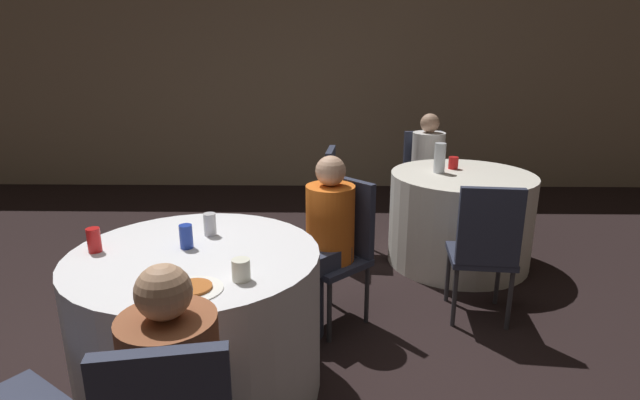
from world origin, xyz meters
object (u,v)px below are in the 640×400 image
table_far (459,218)px  person_white_shirt (429,173)px  soda_can_red (94,240)px  soda_can_blue (186,236)px  chair_far_west (340,195)px  soda_can_silver (210,224)px  person_orange_shirt (321,247)px  bottle_far (440,158)px  pizza_plate_near (194,288)px  chair_near_northeast (341,240)px  table_near (199,321)px  chair_far_south (485,244)px  chair_far_north (424,171)px

table_far → person_white_shirt: size_ratio=1.02×
soda_can_red → table_far: bearing=36.4°
soda_can_blue → chair_far_west: bearing=64.5°
chair_far_west → soda_can_silver: chair_far_west is taller
person_orange_shirt → soda_can_blue: (-0.67, -0.54, 0.27)m
bottle_far → soda_can_blue: bearing=-134.5°
table_far → chair_far_west: bearing=174.3°
person_orange_shirt → soda_can_silver: bearing=76.7°
pizza_plate_near → bottle_far: bottle_far is taller
person_orange_shirt → soda_can_red: size_ratio=9.13×
table_far → chair_far_west: 1.01m
chair_near_northeast → person_orange_shirt: (-0.13, -0.12, 0.00)m
table_near → table_far: 2.41m
person_white_shirt → table_near: bearing=49.1°
table_near → soda_can_blue: soda_can_blue is taller
chair_near_northeast → pizza_plate_near: chair_near_northeast is taller
chair_far_west → person_orange_shirt: person_orange_shirt is taller
pizza_plate_near → soda_can_red: bearing=146.0°
person_orange_shirt → bottle_far: (0.94, 1.10, 0.33)m
chair_far_south → chair_far_north: (-0.03, 1.98, 0.00)m
soda_can_blue → chair_near_northeast: bearing=39.7°
pizza_plate_near → table_near: bearing=104.6°
table_far → chair_far_north: bearing=97.4°
table_near → pizza_plate_near: 0.56m
table_far → bottle_far: bearing=167.5°
chair_near_northeast → person_orange_shirt: bearing=90.0°
person_orange_shirt → soda_can_red: person_orange_shirt is taller
chair_far_south → soda_can_silver: bearing=-159.5°
table_near → chair_far_west: 1.93m
person_white_shirt → soda_can_red: person_white_shirt is taller
chair_far_south → table_near: bearing=-152.0°
table_far → person_white_shirt: 0.84m
soda_can_blue → person_white_shirt: bearing=54.9°
table_far → person_orange_shirt: size_ratio=1.04×
table_near → person_orange_shirt: 0.88m
chair_far_west → pizza_plate_near: chair_far_west is taller
chair_far_west → bottle_far: 0.87m
chair_far_west → soda_can_blue: (-0.81, -1.70, 0.27)m
table_far → soda_can_blue: soda_can_blue is taller
soda_can_blue → soda_can_red: 0.45m
pizza_plate_near → soda_can_blue: (-0.15, 0.46, 0.05)m
person_white_shirt → chair_far_north: bearing=-90.0°
soda_can_blue → chair_far_north: bearing=57.1°
chair_far_north → chair_far_west: 1.24m
table_far → bottle_far: bottle_far is taller
soda_can_red → person_white_shirt: bearing=49.2°
person_orange_shirt → pizza_plate_near: 1.14m
chair_far_south → chair_far_north: same height
soda_can_red → chair_far_north: bearing=51.3°
table_far → soda_can_red: 2.82m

